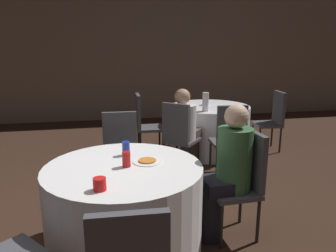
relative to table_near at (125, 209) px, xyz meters
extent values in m
plane|color=#382319|center=(-0.19, 0.14, -0.37)|extent=(16.00, 16.00, 0.00)
cube|color=#7A6B5B|center=(-0.19, 5.04, 1.03)|extent=(16.00, 0.06, 2.80)
cylinder|color=white|center=(0.00, 0.00, 0.00)|extent=(1.26, 1.26, 0.74)
cylinder|color=silver|center=(1.49, 2.38, 0.00)|extent=(1.25, 1.25, 0.74)
cube|color=#47474C|center=(0.95, 0.05, 0.05)|extent=(0.42, 0.42, 0.04)
cube|color=#47474C|center=(1.13, 0.06, 0.33)|extent=(0.07, 0.38, 0.51)
cylinder|color=black|center=(0.79, -0.13, -0.17)|extent=(0.03, 0.03, 0.41)
cylinder|color=black|center=(0.77, 0.21, -0.17)|extent=(0.03, 0.03, 0.41)
cylinder|color=black|center=(1.13, -0.11, -0.17)|extent=(0.03, 0.03, 0.41)
cylinder|color=black|center=(1.11, 0.22, -0.17)|extent=(0.03, 0.03, 0.41)
cube|color=#47474C|center=(0.02, 0.95, 0.05)|extent=(0.41, 0.41, 0.04)
cube|color=#47474C|center=(0.03, 1.13, 0.33)|extent=(0.38, 0.06, 0.51)
cylinder|color=black|center=(0.19, 0.78, -0.17)|extent=(0.03, 0.03, 0.41)
cylinder|color=black|center=(-0.15, 0.79, -0.17)|extent=(0.03, 0.03, 0.41)
cylinder|color=black|center=(0.20, 1.12, -0.17)|extent=(0.03, 0.03, 0.41)
cylinder|color=black|center=(-0.14, 1.13, -0.17)|extent=(0.03, 0.03, 0.41)
cube|color=#47474C|center=(0.88, 1.67, 0.05)|extent=(0.56, 0.56, 0.04)
cube|color=#47474C|center=(0.76, 1.53, 0.33)|extent=(0.32, 0.29, 0.51)
cylinder|color=black|center=(0.86, 1.91, -0.17)|extent=(0.03, 0.03, 0.41)
cylinder|color=black|center=(1.12, 1.69, -0.17)|extent=(0.03, 0.03, 0.41)
cylinder|color=black|center=(0.64, 1.65, -0.17)|extent=(0.03, 0.03, 0.41)
cylinder|color=black|center=(0.89, 1.43, -0.17)|extent=(0.03, 0.03, 0.41)
cube|color=#47474C|center=(1.43, 1.44, 0.05)|extent=(0.43, 0.43, 0.04)
cube|color=#47474C|center=(1.42, 1.26, 0.33)|extent=(0.38, 0.08, 0.51)
cylinder|color=black|center=(1.27, 1.62, -0.17)|extent=(0.03, 0.03, 0.41)
cylinder|color=black|center=(1.61, 1.60, -0.17)|extent=(0.03, 0.03, 0.41)
cylinder|color=black|center=(1.25, 1.28, -0.17)|extent=(0.03, 0.03, 0.41)
cylinder|color=black|center=(1.59, 1.26, -0.17)|extent=(0.03, 0.03, 0.41)
cube|color=#47474C|center=(0.55, 2.40, 0.05)|extent=(0.41, 0.41, 0.04)
cube|color=#47474C|center=(0.37, 2.40, 0.33)|extent=(0.06, 0.38, 0.51)
cylinder|color=black|center=(0.72, 2.57, -0.17)|extent=(0.03, 0.03, 0.41)
cylinder|color=black|center=(0.71, 2.23, -0.17)|extent=(0.03, 0.03, 0.41)
cylinder|color=black|center=(0.38, 2.57, -0.17)|extent=(0.03, 0.03, 0.41)
cylinder|color=black|center=(0.37, 2.23, -0.17)|extent=(0.03, 0.03, 0.41)
cube|color=#47474C|center=(2.43, 2.29, 0.05)|extent=(0.44, 0.44, 0.04)
cube|color=#47474C|center=(2.61, 2.27, 0.33)|extent=(0.09, 0.38, 0.51)
cylinder|color=black|center=(2.25, 2.14, -0.17)|extent=(0.03, 0.03, 0.41)
cylinder|color=black|center=(2.28, 2.47, -0.17)|extent=(0.03, 0.03, 0.41)
cylinder|color=black|center=(2.59, 2.10, -0.17)|extent=(0.03, 0.03, 0.41)
cylinder|color=black|center=(2.62, 2.44, -0.17)|extent=(0.03, 0.03, 0.41)
cylinder|color=#4C4238|center=(1.02, 1.83, -0.15)|extent=(0.24, 0.24, 0.45)
cube|color=#4C4238|center=(0.95, 1.75, 0.12)|extent=(0.48, 0.47, 0.12)
cylinder|color=white|center=(0.88, 1.67, 0.31)|extent=(0.37, 0.37, 0.47)
sphere|color=tan|center=(0.88, 1.67, 0.65)|extent=(0.21, 0.21, 0.21)
cylinder|color=black|center=(0.73, 0.04, -0.15)|extent=(0.24, 0.24, 0.45)
cube|color=black|center=(0.84, 0.04, 0.12)|extent=(0.33, 0.30, 0.12)
cylinder|color=#38663D|center=(0.95, 0.05, 0.35)|extent=(0.30, 0.30, 0.55)
sphere|color=#DBB293|center=(0.95, 0.05, 0.73)|extent=(0.20, 0.20, 0.20)
cylinder|color=white|center=(0.20, 0.07, 0.38)|extent=(0.24, 0.24, 0.01)
cylinder|color=orange|center=(0.20, 0.07, 0.38)|extent=(0.14, 0.14, 0.01)
cylinder|color=red|center=(0.03, -0.01, 0.43)|extent=(0.07, 0.07, 0.12)
cylinder|color=#1E38A5|center=(0.04, 0.27, 0.43)|extent=(0.07, 0.07, 0.12)
cylinder|color=red|center=(-0.18, -0.41, 0.41)|extent=(0.09, 0.09, 0.09)
cylinder|color=white|center=(1.30, 2.00, 0.51)|extent=(0.09, 0.09, 0.27)
cylinder|color=silver|center=(1.45, 2.49, 0.42)|extent=(0.09, 0.09, 0.10)
camera|label=1|loc=(-0.12, -2.45, 1.31)|focal=35.00mm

